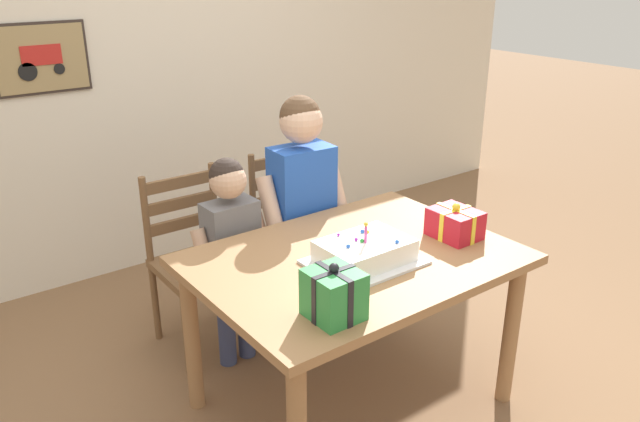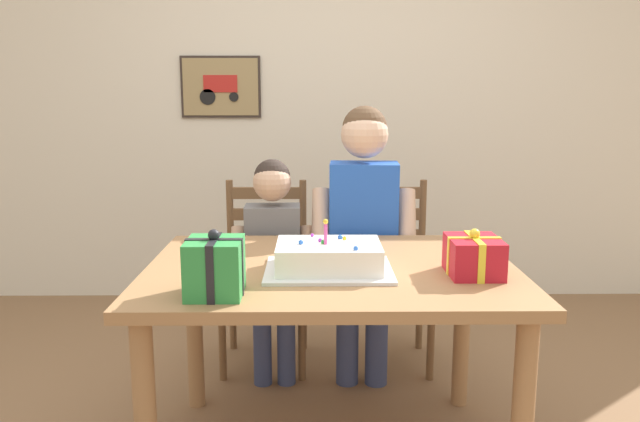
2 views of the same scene
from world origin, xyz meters
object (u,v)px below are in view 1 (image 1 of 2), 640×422
(birthday_cake, at_px, (365,253))
(chair_right, at_px, (296,232))
(child_older, at_px, (302,197))
(dining_table, at_px, (354,277))
(chair_left, at_px, (197,261))
(gift_box_beside_cake, at_px, (334,294))
(child_younger, at_px, (232,243))
(gift_box_red_large, at_px, (455,223))

(birthday_cake, distance_m, chair_right, 1.07)
(child_older, bearing_deg, dining_table, -104.96)
(dining_table, height_order, chair_left, chair_left)
(gift_box_beside_cake, height_order, child_younger, child_younger)
(child_older, bearing_deg, gift_box_red_large, -66.24)
(gift_box_beside_cake, bearing_deg, chair_right, 60.83)
(dining_table, distance_m, child_younger, 0.66)
(chair_left, xyz_separation_m, child_older, (0.47, -0.28, 0.33))
(child_older, distance_m, child_younger, 0.44)
(chair_left, distance_m, child_older, 0.64)
(dining_table, xyz_separation_m, chair_right, (0.31, 0.89, -0.18))
(gift_box_beside_cake, bearing_deg, child_older, 60.57)
(birthday_cake, xyz_separation_m, child_older, (0.17, 0.69, -0.00))
(birthday_cake, height_order, child_younger, child_younger)
(chair_right, bearing_deg, gift_box_red_large, -80.26)
(gift_box_beside_cake, relative_size, child_older, 0.16)
(dining_table, distance_m, chair_left, 0.96)
(child_older, bearing_deg, birthday_cake, -104.24)
(gift_box_red_large, height_order, gift_box_beside_cake, gift_box_beside_cake)
(child_younger, bearing_deg, gift_box_beside_cake, -97.07)
(birthday_cake, xyz_separation_m, child_younger, (-0.24, 0.69, -0.15))
(chair_left, xyz_separation_m, child_younger, (0.06, -0.27, 0.18))
(gift_box_beside_cake, xyz_separation_m, child_older, (0.53, 0.94, -0.04))
(dining_table, xyz_separation_m, gift_box_beside_cake, (-0.37, -0.33, 0.19))
(birthday_cake, relative_size, child_younger, 0.41)
(gift_box_beside_cake, distance_m, child_older, 1.08)
(dining_table, height_order, gift_box_red_large, gift_box_red_large)
(birthday_cake, height_order, gift_box_red_large, birthday_cake)
(dining_table, distance_m, birthday_cake, 0.17)
(chair_right, bearing_deg, dining_table, -109.36)
(birthday_cake, relative_size, child_older, 0.34)
(dining_table, distance_m, chair_right, 0.96)
(gift_box_red_large, height_order, child_younger, child_younger)
(dining_table, xyz_separation_m, birthday_cake, (-0.01, -0.08, 0.15))
(gift_box_red_large, relative_size, child_older, 0.17)
(birthday_cake, bearing_deg, dining_table, 81.50)
(gift_box_beside_cake, bearing_deg, gift_box_red_large, 14.03)
(chair_right, bearing_deg, chair_left, 180.00)
(gift_box_red_large, distance_m, chair_left, 1.32)
(gift_box_red_large, bearing_deg, child_younger, 135.23)
(dining_table, xyz_separation_m, chair_left, (-0.31, 0.89, -0.18))
(dining_table, relative_size, chair_left, 1.44)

